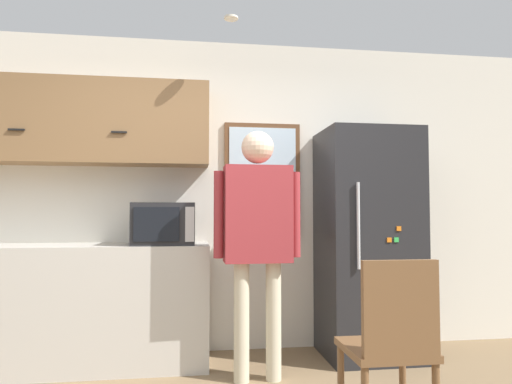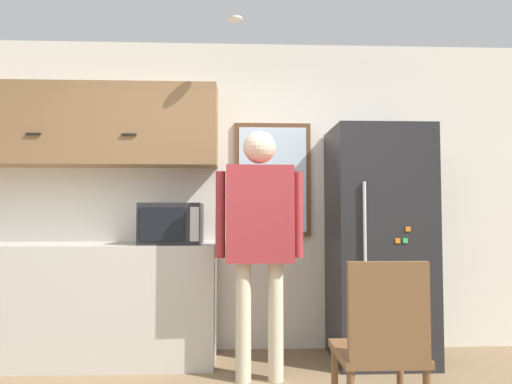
{
  "view_description": "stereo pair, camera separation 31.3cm",
  "coord_description": "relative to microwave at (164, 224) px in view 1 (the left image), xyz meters",
  "views": [
    {
      "loc": [
        -0.17,
        -2.01,
        1.17
      ],
      "look_at": [
        0.27,
        1.09,
        1.33
      ],
      "focal_mm": 32.0,
      "sensor_mm": 36.0,
      "label": 1
    },
    {
      "loc": [
        0.14,
        -2.04,
        1.17
      ],
      "look_at": [
        0.27,
        1.09,
        1.33
      ],
      "focal_mm": 32.0,
      "sensor_mm": 36.0,
      "label": 2
    }
  ],
  "objects": [
    {
      "name": "refrigerator",
      "position": [
        1.67,
        0.02,
        -0.16
      ],
      "size": [
        0.76,
        0.68,
        1.88
      ],
      "color": "#232326",
      "rests_on": "ground_plane"
    },
    {
      "name": "window",
      "position": [
        0.83,
        0.34,
        0.38
      ],
      "size": [
        0.67,
        0.05,
        1.0
      ],
      "color": "brown"
    },
    {
      "name": "microwave",
      "position": [
        0.0,
        0.0,
        0.0
      ],
      "size": [
        0.47,
        0.42,
        0.32
      ],
      "color": "#232326",
      "rests_on": "counter"
    },
    {
      "name": "upper_cabinets",
      "position": [
        -0.74,
        0.2,
        0.82
      ],
      "size": [
        2.17,
        0.33,
        0.69
      ],
      "color": "olive"
    },
    {
      "name": "counter",
      "position": [
        -0.74,
        0.06,
        -0.63
      ],
      "size": [
        2.17,
        0.59,
        0.94
      ],
      "color": "#BCB7AD",
      "rests_on": "ground_plane"
    },
    {
      "name": "ceiling_light",
      "position": [
        0.5,
        -0.21,
        1.58
      ],
      "size": [
        0.11,
        0.11,
        0.01
      ],
      "color": "white"
    },
    {
      "name": "chair",
      "position": [
        1.27,
        -1.3,
        -0.59
      ],
      "size": [
        0.44,
        0.44,
        0.94
      ],
      "rotation": [
        0.0,
        0.0,
        3.14
      ],
      "color": "brown",
      "rests_on": "ground_plane"
    },
    {
      "name": "person",
      "position": [
        0.68,
        -0.4,
        -0.0
      ],
      "size": [
        0.63,
        0.24,
        1.77
      ],
      "rotation": [
        0.0,
        0.0,
        0.01
      ],
      "color": "beige",
      "rests_on": "ground_plane"
    },
    {
      "name": "back_wall",
      "position": [
        0.38,
        0.39,
        0.25
      ],
      "size": [
        6.0,
        0.06,
        2.7
      ],
      "color": "silver",
      "rests_on": "ground_plane"
    }
  ]
}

